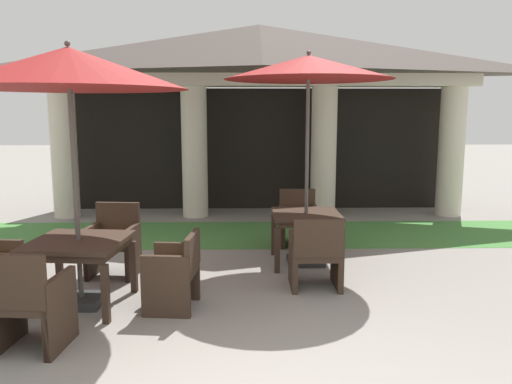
# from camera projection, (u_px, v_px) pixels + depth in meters

# --- Properties ---
(background_pavilion) EXTENTS (9.01, 2.79, 3.78)m
(background_pavilion) POSITION_uv_depth(u_px,v_px,m) (259.00, 72.00, 10.11)
(background_pavilion) COLOR beige
(background_pavilion) RESTS_ON ground
(lawn_strip) EXTENTS (10.81, 1.99, 0.01)m
(lawn_strip) POSITION_uv_depth(u_px,v_px,m) (262.00, 234.00, 8.88)
(lawn_strip) COLOR #47843D
(lawn_strip) RESTS_ON ground
(patio_table_near_foreground) EXTENTS (0.93, 0.93, 0.72)m
(patio_table_near_foreground) POSITION_uv_depth(u_px,v_px,m) (306.00, 220.00, 7.09)
(patio_table_near_foreground) COLOR #38281E
(patio_table_near_foreground) RESTS_ON ground
(patio_umbrella_near_foreground) EXTENTS (2.27, 2.27, 2.91)m
(patio_umbrella_near_foreground) POSITION_uv_depth(u_px,v_px,m) (308.00, 70.00, 6.77)
(patio_umbrella_near_foreground) COLOR #2D2D2D
(patio_umbrella_near_foreground) RESTS_ON ground
(patio_chair_near_foreground_south) EXTENTS (0.60, 0.58, 0.90)m
(patio_chair_near_foreground_south) POSITION_uv_depth(u_px,v_px,m) (316.00, 255.00, 6.11)
(patio_chair_near_foreground_south) COLOR #38281E
(patio_chair_near_foreground_south) RESTS_ON ground
(patio_chair_near_foreground_north) EXTENTS (0.60, 0.57, 0.87)m
(patio_chair_near_foreground_north) POSITION_uv_depth(u_px,v_px,m) (298.00, 220.00, 8.14)
(patio_chair_near_foreground_north) COLOR #38281E
(patio_chair_near_foreground_north) RESTS_ON ground
(patio_table_mid_left) EXTENTS (1.07, 1.07, 0.74)m
(patio_table_mid_left) POSITION_uv_depth(u_px,v_px,m) (79.00, 248.00, 5.52)
(patio_table_mid_left) COLOR #38281E
(patio_table_mid_left) RESTS_ON ground
(patio_umbrella_mid_left) EXTENTS (2.45, 2.45, 2.83)m
(patio_umbrella_mid_left) POSITION_uv_depth(u_px,v_px,m) (69.00, 70.00, 5.23)
(patio_umbrella_mid_left) COLOR #2D2D2D
(patio_umbrella_mid_left) RESTS_ON ground
(patio_chair_mid_left_east) EXTENTS (0.57, 0.64, 0.83)m
(patio_chair_mid_left_east) POSITION_uv_depth(u_px,v_px,m) (175.00, 272.00, 5.48)
(patio_chair_mid_left_east) COLOR #38281E
(patio_chair_mid_left_east) RESTS_ON ground
(patio_chair_mid_left_south) EXTENTS (0.62, 0.64, 0.94)m
(patio_chair_mid_left_south) POSITION_uv_depth(u_px,v_px,m) (30.00, 304.00, 4.52)
(patio_chair_mid_left_south) COLOR #38281E
(patio_chair_mid_left_south) RESTS_ON ground
(patio_chair_mid_left_north) EXTENTS (0.65, 0.58, 0.93)m
(patio_chair_mid_left_north) POSITION_uv_depth(u_px,v_px,m) (114.00, 243.00, 6.60)
(patio_chair_mid_left_north) COLOR #38281E
(patio_chair_mid_left_north) RESTS_ON ground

